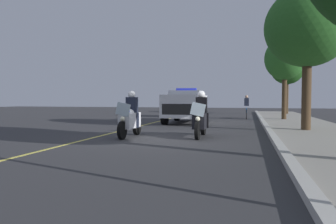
{
  "coord_description": "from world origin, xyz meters",
  "views": [
    {
      "loc": [
        10.68,
        3.03,
        1.41
      ],
      "look_at": [
        -1.11,
        0.0,
        0.9
      ],
      "focal_mm": 33.24,
      "sensor_mm": 36.0,
      "label": 1
    }
  ],
  "objects_px": {
    "police_motorcycle_lead_right": "(201,118)",
    "cyclist_background": "(247,107)",
    "tree_mid_block": "(308,27)",
    "police_motorcycle_lead_left": "(130,118)",
    "tree_far_back": "(285,59)",
    "tree_behind_suv": "(287,68)",
    "police_suv": "(186,105)"
  },
  "relations": [
    {
      "from": "tree_mid_block",
      "to": "tree_behind_suv",
      "type": "bearing_deg",
      "value": 176.37
    },
    {
      "from": "police_suv",
      "to": "tree_mid_block",
      "type": "relative_size",
      "value": 0.82
    },
    {
      "from": "police_suv",
      "to": "tree_behind_suv",
      "type": "relative_size",
      "value": 0.89
    },
    {
      "from": "tree_mid_block",
      "to": "tree_far_back",
      "type": "bearing_deg",
      "value": -179.13
    },
    {
      "from": "cyclist_background",
      "to": "tree_mid_block",
      "type": "relative_size",
      "value": 0.29
    },
    {
      "from": "police_suv",
      "to": "tree_mid_block",
      "type": "bearing_deg",
      "value": 56.92
    },
    {
      "from": "police_motorcycle_lead_left",
      "to": "police_suv",
      "type": "relative_size",
      "value": 0.44
    },
    {
      "from": "tree_behind_suv",
      "to": "tree_mid_block",
      "type": "bearing_deg",
      "value": -3.63
    },
    {
      "from": "cyclist_background",
      "to": "tree_far_back",
      "type": "xyz_separation_m",
      "value": [
        1.36,
        2.38,
        3.16
      ]
    },
    {
      "from": "tree_far_back",
      "to": "police_motorcycle_lead_right",
      "type": "bearing_deg",
      "value": -21.41
    },
    {
      "from": "police_motorcycle_lead_left",
      "to": "tree_behind_suv",
      "type": "bearing_deg",
      "value": 157.82
    },
    {
      "from": "police_motorcycle_lead_right",
      "to": "tree_mid_block",
      "type": "height_order",
      "value": "tree_mid_block"
    },
    {
      "from": "police_motorcycle_lead_left",
      "to": "cyclist_background",
      "type": "bearing_deg",
      "value": 161.12
    },
    {
      "from": "police_motorcycle_lead_right",
      "to": "cyclist_background",
      "type": "bearing_deg",
      "value": 172.13
    },
    {
      "from": "cyclist_background",
      "to": "tree_far_back",
      "type": "bearing_deg",
      "value": 60.24
    },
    {
      "from": "police_motorcycle_lead_right",
      "to": "tree_behind_suv",
      "type": "relative_size",
      "value": 0.39
    },
    {
      "from": "police_motorcycle_lead_left",
      "to": "police_suv",
      "type": "height_order",
      "value": "police_suv"
    },
    {
      "from": "cyclist_background",
      "to": "police_motorcycle_lead_left",
      "type": "bearing_deg",
      "value": -18.88
    },
    {
      "from": "police_suv",
      "to": "tree_mid_block",
      "type": "height_order",
      "value": "tree_mid_block"
    },
    {
      "from": "police_motorcycle_lead_left",
      "to": "police_motorcycle_lead_right",
      "type": "relative_size",
      "value": 1.0
    },
    {
      "from": "police_motorcycle_lead_left",
      "to": "tree_far_back",
      "type": "xyz_separation_m",
      "value": [
        -10.72,
        6.52,
        3.3
      ]
    },
    {
      "from": "police_motorcycle_lead_right",
      "to": "tree_mid_block",
      "type": "distance_m",
      "value": 6.22
    },
    {
      "from": "police_motorcycle_lead_left",
      "to": "tree_mid_block",
      "type": "height_order",
      "value": "tree_mid_block"
    },
    {
      "from": "tree_mid_block",
      "to": "tree_behind_suv",
      "type": "xyz_separation_m",
      "value": [
        -15.14,
        0.96,
        -0.25
      ]
    },
    {
      "from": "police_motorcycle_lead_left",
      "to": "tree_mid_block",
      "type": "relative_size",
      "value": 0.36
    },
    {
      "from": "police_motorcycle_lead_left",
      "to": "tree_far_back",
      "type": "height_order",
      "value": "tree_far_back"
    },
    {
      "from": "police_motorcycle_lead_right",
      "to": "cyclist_background",
      "type": "height_order",
      "value": "police_motorcycle_lead_right"
    },
    {
      "from": "police_motorcycle_lead_left",
      "to": "tree_behind_suv",
      "type": "xyz_separation_m",
      "value": [
        -18.61,
        7.59,
        3.46
      ]
    },
    {
      "from": "police_suv",
      "to": "tree_far_back",
      "type": "height_order",
      "value": "tree_far_back"
    },
    {
      "from": "police_motorcycle_lead_left",
      "to": "cyclist_background",
      "type": "relative_size",
      "value": 1.22
    },
    {
      "from": "police_motorcycle_lead_right",
      "to": "tree_mid_block",
      "type": "bearing_deg",
      "value": 125.14
    },
    {
      "from": "police_suv",
      "to": "cyclist_background",
      "type": "distance_m",
      "value": 5.87
    }
  ]
}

